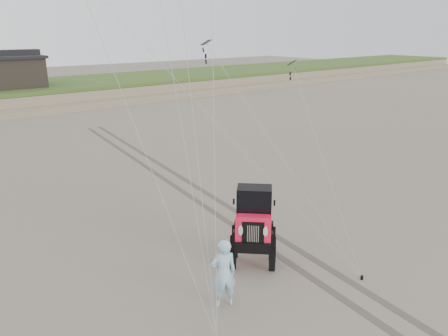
% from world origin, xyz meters
% --- Properties ---
extents(ground, '(160.00, 160.00, 0.00)m').
position_xyz_m(ground, '(0.00, 0.00, 0.00)').
color(ground, '#6B6054').
rests_on(ground, ground).
extents(cabin, '(6.40, 5.40, 3.35)m').
position_xyz_m(cabin, '(2.00, 37.00, 3.24)').
color(cabin, black).
rests_on(cabin, dune_ridge).
extents(jeep, '(5.31, 5.29, 1.95)m').
position_xyz_m(jeep, '(-0.36, 1.27, 0.98)').
color(jeep, '#FF173C').
rests_on(jeep, ground).
extents(man, '(0.80, 0.66, 1.87)m').
position_xyz_m(man, '(-2.35, 0.25, 0.94)').
color(man, '#8FC1DD').
rests_on(man, ground).
extents(stake_aux, '(0.08, 0.08, 0.12)m').
position_xyz_m(stake_aux, '(1.47, -1.34, 0.06)').
color(stake_aux, black).
rests_on(stake_aux, ground).
extents(tire_tracks, '(5.22, 29.74, 0.01)m').
position_xyz_m(tire_tracks, '(2.00, 8.00, 0.00)').
color(tire_tracks, '#4C443D').
rests_on(tire_tracks, ground).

